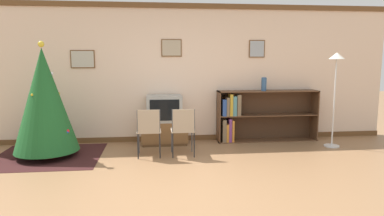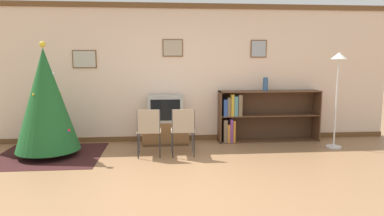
% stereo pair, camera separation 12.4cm
% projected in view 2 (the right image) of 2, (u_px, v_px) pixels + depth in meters
% --- Properties ---
extents(ground_plane, '(24.00, 24.00, 0.00)m').
position_uv_depth(ground_plane, '(186.00, 188.00, 4.39)').
color(ground_plane, '#936B47').
extents(wall_back, '(8.71, 0.11, 2.70)m').
position_uv_depth(wall_back, '(176.00, 73.00, 6.78)').
color(wall_back, beige).
rests_on(wall_back, ground_plane).
extents(area_rug, '(1.76, 1.62, 0.01)m').
position_uv_depth(area_rug, '(49.00, 156.00, 5.83)').
color(area_rug, '#381919').
rests_on(area_rug, ground_plane).
extents(christmas_tree, '(1.05, 1.05, 1.92)m').
position_uv_depth(christmas_tree, '(46.00, 100.00, 5.69)').
color(christmas_tree, maroon).
rests_on(christmas_tree, area_rug).
extents(tv_console, '(0.88, 0.47, 0.45)m').
position_uv_depth(tv_console, '(166.00, 132.00, 6.62)').
color(tv_console, brown).
rests_on(tv_console, ground_plane).
extents(television, '(0.67, 0.46, 0.50)m').
position_uv_depth(television, '(165.00, 108.00, 6.55)').
color(television, '#9E9E99').
rests_on(television, tv_console).
extents(folding_chair_left, '(0.40, 0.40, 0.82)m').
position_uv_depth(folding_chair_left, '(149.00, 129.00, 5.70)').
color(folding_chair_left, tan).
rests_on(folding_chair_left, ground_plane).
extents(folding_chair_right, '(0.40, 0.40, 0.82)m').
position_uv_depth(folding_chair_right, '(183.00, 129.00, 5.75)').
color(folding_chair_right, tan).
rests_on(folding_chair_right, ground_plane).
extents(bookshelf, '(2.01, 0.36, 1.01)m').
position_uv_depth(bookshelf, '(253.00, 116.00, 6.81)').
color(bookshelf, brown).
rests_on(bookshelf, ground_plane).
extents(vase, '(0.10, 0.10, 0.27)m').
position_uv_depth(vase, '(265.00, 84.00, 6.68)').
color(vase, '#335684').
rests_on(vase, bookshelf).
extents(standing_lamp, '(0.28, 0.28, 1.75)m').
position_uv_depth(standing_lamp, '(338.00, 75.00, 6.19)').
color(standing_lamp, silver).
rests_on(standing_lamp, ground_plane).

